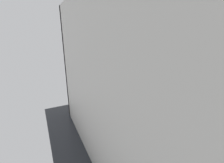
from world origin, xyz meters
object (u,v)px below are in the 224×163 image
(vanity_sink_left, at_px, (96,101))
(toothbrush_cup, at_px, (85,86))
(soap_dispenser, at_px, (102,83))
(toilet, at_px, (124,95))

(vanity_sink_left, xyz_separation_m, toothbrush_cup, (-0.24, 0.17, 0.41))
(vanity_sink_left, distance_m, toothbrush_cup, 0.50)
(vanity_sink_left, bearing_deg, soap_dispenser, 35.42)
(soap_dispenser, bearing_deg, toilet, -14.63)
(toilet, height_order, toothbrush_cup, toilet)
(toilet, relative_size, soap_dispenser, 5.38)
(toilet, xyz_separation_m, soap_dispenser, (-0.65, 0.17, 0.44))
(vanity_sink_left, xyz_separation_m, toilet, (0.91, 0.01, -0.01))
(toothbrush_cup, xyz_separation_m, soap_dispenser, (0.50, 0.01, 0.03))
(vanity_sink_left, xyz_separation_m, soap_dispenser, (0.25, 0.18, 0.43))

